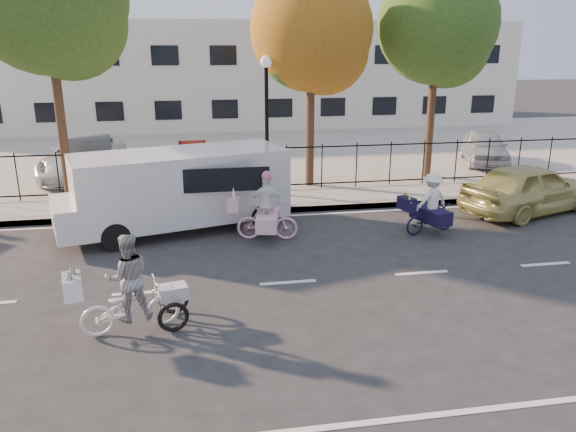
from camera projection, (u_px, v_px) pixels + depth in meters
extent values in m
plane|color=#333334|center=(288.00, 283.00, 11.88)|extent=(120.00, 120.00, 0.00)
cube|color=#A8A399|center=(259.00, 211.00, 16.61)|extent=(60.00, 0.10, 0.15)
cube|color=#A8A399|center=(255.00, 202.00, 17.59)|extent=(60.00, 2.20, 0.15)
cube|color=#A8A399|center=(233.00, 150.00, 25.97)|extent=(60.00, 15.60, 0.15)
cube|color=silver|center=(219.00, 74.00, 34.51)|extent=(34.00, 10.00, 6.00)
cylinder|color=black|center=(267.00, 132.00, 17.72)|extent=(0.12, 0.12, 4.00)
sphere|color=white|center=(266.00, 62.00, 17.08)|extent=(0.36, 0.36, 0.36)
cylinder|color=black|center=(182.00, 169.00, 17.61)|extent=(0.06, 0.06, 1.80)
cylinder|color=black|center=(205.00, 168.00, 17.72)|extent=(0.06, 0.06, 1.80)
cube|color=#59140F|center=(192.00, 150.00, 17.48)|extent=(0.85, 0.04, 0.60)
imported|color=white|center=(131.00, 307.00, 9.79)|extent=(1.80, 0.96, 0.90)
imported|color=silver|center=(128.00, 278.00, 9.63)|extent=(0.88, 0.75, 1.57)
cube|color=white|center=(72.00, 286.00, 9.30)|extent=(0.41, 0.60, 0.36)
cone|color=white|center=(72.00, 270.00, 9.34)|extent=(0.14, 0.14, 0.18)
cone|color=white|center=(69.00, 276.00, 9.12)|extent=(0.14, 0.14, 0.18)
torus|color=black|center=(173.00, 317.00, 9.79)|extent=(0.56, 0.20, 0.56)
torus|color=black|center=(174.00, 300.00, 10.45)|extent=(0.56, 0.20, 0.56)
cube|color=white|center=(173.00, 292.00, 10.02)|extent=(0.56, 0.45, 0.25)
imported|color=#F5BAD0|center=(267.00, 222.00, 14.34)|extent=(1.62, 0.75, 0.94)
imported|color=white|center=(267.00, 204.00, 14.20)|extent=(0.92, 0.53, 1.48)
cube|color=beige|center=(234.00, 204.00, 14.23)|extent=(0.38, 0.56, 0.34)
cone|color=white|center=(234.00, 193.00, 14.14)|extent=(0.11, 0.11, 0.30)
cube|color=beige|center=(267.00, 220.00, 14.33)|extent=(0.75, 1.30, 0.38)
sphere|color=#DB677F|center=(267.00, 176.00, 13.98)|extent=(0.26, 0.26, 0.26)
imported|color=#101536|center=(430.00, 218.00, 14.88)|extent=(1.64, 0.95, 0.82)
imported|color=white|center=(432.00, 200.00, 14.73)|extent=(1.03, 0.77, 1.43)
cube|color=black|center=(407.00, 204.00, 14.39)|extent=(0.40, 0.55, 0.33)
cone|color=gold|center=(405.00, 195.00, 14.49)|extent=(0.11, 0.21, 0.29)
cone|color=gold|center=(410.00, 198.00, 14.19)|extent=(0.11, 0.21, 0.29)
cube|color=black|center=(431.00, 215.00, 14.86)|extent=(0.81, 1.27, 0.36)
cube|color=white|center=(181.00, 186.00, 14.92)|extent=(5.82, 3.43, 1.83)
cube|color=white|center=(66.00, 209.00, 14.58)|extent=(1.02, 2.04, 0.81)
cylinder|color=black|center=(105.00, 231.00, 14.02)|extent=(0.76, 0.45, 0.71)
cylinder|color=black|center=(114.00, 211.00, 15.70)|extent=(0.76, 0.45, 0.71)
cylinder|color=black|center=(258.00, 223.00, 14.65)|extent=(0.76, 0.45, 0.71)
cylinder|color=black|center=(251.00, 204.00, 16.33)|extent=(0.76, 0.45, 0.71)
imported|color=tan|center=(530.00, 188.00, 16.51)|extent=(4.77, 3.13, 1.51)
imported|color=white|center=(83.00, 158.00, 20.30)|extent=(2.70, 5.26, 1.42)
imported|color=#4E5056|center=(90.00, 158.00, 20.18)|extent=(2.20, 4.60, 1.46)
imported|color=#ADAFB5|center=(485.00, 147.00, 22.67)|extent=(2.77, 4.18, 1.32)
cylinder|color=#442D1D|center=(60.00, 116.00, 17.00)|extent=(0.28, 0.28, 5.45)
sphere|color=#385B1E|center=(69.00, 21.00, 16.46)|extent=(3.42, 3.42, 3.42)
cylinder|color=#442D1D|center=(310.00, 122.00, 18.77)|extent=(0.28, 0.28, 4.59)
sphere|color=#9F6219|center=(311.00, 30.00, 17.89)|extent=(3.94, 3.94, 3.94)
sphere|color=#9F6219|center=(325.00, 51.00, 18.36)|extent=(2.89, 2.89, 2.89)
cylinder|color=#442D1D|center=(431.00, 115.00, 19.95)|extent=(0.28, 0.28, 4.78)
sphere|color=#385B1E|center=(438.00, 24.00, 19.04)|extent=(4.10, 4.10, 4.10)
sphere|color=#385B1E|center=(447.00, 45.00, 19.51)|extent=(3.00, 3.00, 3.00)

